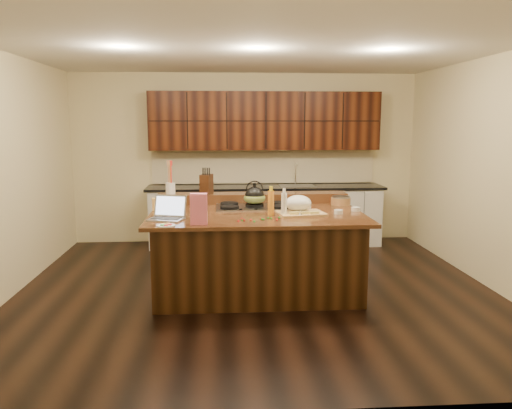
{
  "coord_description": "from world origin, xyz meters",
  "views": [
    {
      "loc": [
        -0.39,
        -5.58,
        1.94
      ],
      "look_at": [
        0.0,
        0.05,
        1.0
      ],
      "focal_mm": 35.0,
      "sensor_mm": 36.0,
      "label": 1
    }
  ],
  "objects": [
    {
      "name": "ramekin_c",
      "position": [
        1.15,
        -0.01,
        0.94
      ],
      "size": [
        0.12,
        0.12,
        0.04
      ],
      "primitive_type": "cylinder",
      "rotation": [
        0.0,
        0.0,
        -0.21
      ],
      "color": "white",
      "rests_on": "island"
    },
    {
      "name": "gumdrop_8",
      "position": [
        -0.22,
        -0.55,
        0.93
      ],
      "size": [
        0.02,
        0.02,
        0.02
      ],
      "primitive_type": "ellipsoid",
      "color": "red",
      "rests_on": "island"
    },
    {
      "name": "pink_bag",
      "position": [
        -0.62,
        -0.65,
        1.08
      ],
      "size": [
        0.17,
        0.09,
        0.31
      ],
      "primitive_type": "cube",
      "rotation": [
        0.0,
        0.0,
        -0.01
      ],
      "color": "pink",
      "rests_on": "island"
    },
    {
      "name": "gumdrop_4",
      "position": [
        0.02,
        -0.44,
        0.93
      ],
      "size": [
        0.02,
        0.02,
        0.02
      ],
      "primitive_type": "ellipsoid",
      "color": "red",
      "rests_on": "island"
    },
    {
      "name": "gumdrop_3",
      "position": [
        0.1,
        -0.4,
        0.93
      ],
      "size": [
        0.02,
        0.02,
        0.02
      ],
      "primitive_type": "ellipsoid",
      "color": "#198C26",
      "rests_on": "island"
    },
    {
      "name": "green_bowl",
      "position": [
        0.0,
        0.3,
        1.04
      ],
      "size": [
        0.31,
        0.31,
        0.14
      ],
      "primitive_type": "ellipsoid",
      "rotation": [
        0.0,
        0.0,
        -0.19
      ],
      "color": "olive",
      "rests_on": "cooktop"
    },
    {
      "name": "knife_block",
      "position": [
        -0.58,
        0.7,
        1.16
      ],
      "size": [
        0.17,
        0.23,
        0.24
      ],
      "primitive_type": "cube",
      "rotation": [
        0.0,
        0.0,
        -0.29
      ],
      "color": "black",
      "rests_on": "back_ledge"
    },
    {
      "name": "cooktop",
      "position": [
        0.0,
        0.3,
        0.94
      ],
      "size": [
        0.92,
        0.52,
        0.05
      ],
      "color": "gray",
      "rests_on": "island"
    },
    {
      "name": "ramekin_b",
      "position": [
        0.91,
        -0.17,
        0.94
      ],
      "size": [
        0.11,
        0.11,
        0.04
      ],
      "primitive_type": "cylinder",
      "rotation": [
        0.0,
        0.0,
        0.11
      ],
      "color": "white",
      "rests_on": "island"
    },
    {
      "name": "gumdrop_7",
      "position": [
        0.04,
        -0.49,
        0.93
      ],
      "size": [
        0.02,
        0.02,
        0.02
      ],
      "primitive_type": "ellipsoid",
      "color": "#198C26",
      "rests_on": "island"
    },
    {
      "name": "back_counter",
      "position": [
        0.3,
        2.23,
        0.98
      ],
      "size": [
        3.7,
        0.66,
        2.4
      ],
      "color": "silver",
      "rests_on": "ground"
    },
    {
      "name": "back_ledge",
      "position": [
        0.0,
        0.7,
        0.98
      ],
      "size": [
        2.4,
        0.3,
        0.12
      ],
      "primitive_type": "cube",
      "color": "black",
      "rests_on": "island"
    },
    {
      "name": "package_box",
      "position": [
        -1.15,
        0.21,
        0.99
      ],
      "size": [
        0.11,
        0.09,
        0.14
      ],
      "primitive_type": "cube",
      "rotation": [
        0.0,
        0.0,
        0.17
      ],
      "color": "#E0AB4F",
      "rests_on": "island"
    },
    {
      "name": "island",
      "position": [
        0.0,
        0.0,
        0.46
      ],
      "size": [
        2.4,
        1.6,
        0.92
      ],
      "color": "black",
      "rests_on": "ground"
    },
    {
      "name": "utensil_crock",
      "position": [
        -1.03,
        0.7,
        1.11
      ],
      "size": [
        0.13,
        0.13,
        0.14
      ],
      "primitive_type": "cylinder",
      "rotation": [
        0.0,
        0.0,
        -0.05
      ],
      "color": "white",
      "rests_on": "back_ledge"
    },
    {
      "name": "candy_plate",
      "position": [
        -0.94,
        -0.71,
        0.93
      ],
      "size": [
        0.23,
        0.23,
        0.01
      ],
      "primitive_type": "cylinder",
      "rotation": [
        0.0,
        0.0,
        0.36
      ],
      "color": "white",
      "rests_on": "island"
    },
    {
      "name": "gumdrop_6",
      "position": [
        -0.16,
        -0.51,
        0.93
      ],
      "size": [
        0.02,
        0.02,
        0.02
      ],
      "primitive_type": "ellipsoid",
      "color": "red",
      "rests_on": "island"
    },
    {
      "name": "gumdrop_0",
      "position": [
        -0.09,
        -0.5,
        0.93
      ],
      "size": [
        0.02,
        0.02,
        0.02
      ],
      "primitive_type": "ellipsoid",
      "color": "red",
      "rests_on": "island"
    },
    {
      "name": "gumdrop_11",
      "position": [
        0.13,
        -0.43,
        0.93
      ],
      "size": [
        0.02,
        0.02,
        0.02
      ],
      "primitive_type": "ellipsoid",
      "color": "#198C26",
      "rests_on": "island"
    },
    {
      "name": "oil_bottle",
      "position": [
        0.15,
        -0.19,
        1.06
      ],
      "size": [
        0.08,
        0.08,
        0.27
      ],
      "primitive_type": "cylinder",
      "rotation": [
        0.0,
        0.0,
        -0.23
      ],
      "color": "orange",
      "rests_on": "island"
    },
    {
      "name": "gumdrop_12",
      "position": [
        -0.18,
        -0.43,
        0.93
      ],
      "size": [
        0.02,
        0.02,
        0.02
      ],
      "primitive_type": "ellipsoid",
      "color": "red",
      "rests_on": "island"
    },
    {
      "name": "gumdrop_10",
      "position": [
        0.18,
        -0.51,
        0.93
      ],
      "size": [
        0.02,
        0.02,
        0.02
      ],
      "primitive_type": "ellipsoid",
      "color": "red",
      "rests_on": "island"
    },
    {
      "name": "gumdrop_13",
      "position": [
        -0.06,
        -0.58,
        0.93
      ],
      "size": [
        0.02,
        0.02,
        0.02
      ],
      "primitive_type": "ellipsoid",
      "color": "#198C26",
      "rests_on": "island"
    },
    {
      "name": "gumdrop_1",
      "position": [
        0.22,
        -0.39,
        0.93
      ],
      "size": [
        0.02,
        0.02,
        0.02
      ],
      "primitive_type": "ellipsoid",
      "color": "#198C26",
      "rests_on": "island"
    },
    {
      "name": "laptop",
      "position": [
        -0.96,
        -0.34,
        0.99
      ],
      "size": [
        0.42,
        0.37,
        0.25
      ],
      "rotation": [
        0.0,
        0.0,
        -0.3
      ],
      "color": "#B7B7BC",
      "rests_on": "island"
    },
    {
      "name": "ramekin_a",
      "position": [
        0.6,
        0.1,
        0.94
      ],
      "size": [
        0.12,
        0.12,
        0.04
      ],
      "primitive_type": "cylinder",
      "rotation": [
        0.0,
        0.0,
        0.17
      ],
      "color": "white",
      "rests_on": "island"
    },
    {
      "name": "kitchen_timer",
      "position": [
        0.46,
        -0.3,
        0.96
      ],
      "size": [
        0.1,
        0.1,
        0.07
      ],
      "primitive_type": "cone",
      "rotation": [
        0.0,
        0.0,
        0.31
      ],
      "color": "silver",
      "rests_on": "island"
    },
    {
      "name": "vinegar_bottle",
      "position": [
        0.29,
        -0.22,
        1.04
      ],
      "size": [
        0.08,
        0.08,
        0.25
      ],
      "primitive_type": "cylinder",
      "rotation": [
        0.0,
        0.0,
        0.4
      ],
      "color": "silver",
      "rests_on": "island"
    },
    {
      "name": "wooden_tray",
      "position": [
        0.47,
        -0.12,
        1.01
      ],
      "size": [
        0.56,
        0.44,
        0.21
      ],
      "rotation": [
        0.0,
        0.0,
        0.16
      ],
      "color": "tan",
      "rests_on": "island"
    },
    {
      "name": "gumdrop_9",
      "position": [
        0.03,
        -0.45,
        0.93
      ],
      "size": [
        0.02,
        0.02,
        0.02
      ],
      "primitive_type": "ellipsoid",
      "color": "#198C26",
      "rests_on": "island"
    },
    {
      "name": "gumdrop_5",
      "position": [
        -0.18,
        -0.51,
        0.93
      ],
      "size": [
        0.02,
        0.02,
        0.02
      ],
      "primitive_type": "ellipsoid",
      "color": "#198C26",
      "rests_on": "island"
    },
    {
      "name": "room",
      "position": [
        0.0,
        0.0,
        1.35
      ],
      "size": [
        5.52,
        5.02,
        2.72
      ],
      "color": "black",
      "rests_on": "ground"
    },
    {
      "name": "kettle",
      "position": [
        0.0,
        0.3,
        1.07
      ],
      "size": [
        0.27,
        0.27,
        0.21
      ],
      "primitive_type": "ellipsoid",
      "rotation": [
        0.0,
        0.0,
        0.15
      ],
      "color": "black",
      "rests_on": "cooktop"
    },
    {
      "name": "gumdrop_2",
      "position": [
        0.02,
        -0.44,
        0.93
      ],
      "size": [
        0.02,
        0.02,
        0.02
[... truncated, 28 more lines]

